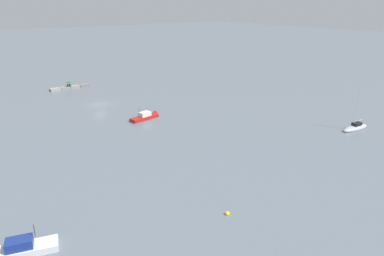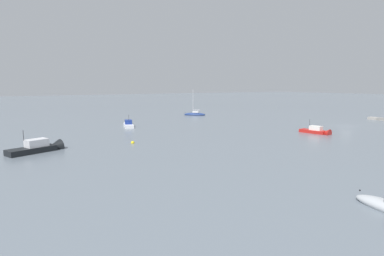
# 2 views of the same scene
# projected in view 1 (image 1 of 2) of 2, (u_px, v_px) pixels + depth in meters

# --- Properties ---
(ground_plane) EXTENTS (500.00, 500.00, 0.00)m
(ground_plane) POSITION_uv_depth(u_px,v_px,m) (99.00, 105.00, 78.56)
(ground_plane) COLOR slate
(seawall_pier) EXTENTS (10.15, 1.72, 0.64)m
(seawall_pier) POSITION_uv_depth(u_px,v_px,m) (70.00, 87.00, 92.81)
(seawall_pier) COLOR slate
(seawall_pier) RESTS_ON ground_plane
(person_seated_blue_left) EXTENTS (0.41, 0.62, 0.73)m
(person_seated_blue_left) POSITION_uv_depth(u_px,v_px,m) (70.00, 85.00, 92.60)
(person_seated_blue_left) COLOR #1E2333
(person_seated_blue_left) RESTS_ON seawall_pier
(person_seated_maroon_right) EXTENTS (0.41, 0.62, 0.73)m
(person_seated_maroon_right) POSITION_uv_depth(u_px,v_px,m) (68.00, 85.00, 92.34)
(person_seated_maroon_right) COLOR #1E2333
(person_seated_maroon_right) RESTS_ON seawall_pier
(umbrella_open_green) EXTENTS (1.40, 1.40, 1.30)m
(umbrella_open_green) POSITION_uv_depth(u_px,v_px,m) (69.00, 82.00, 92.13)
(umbrella_open_green) COLOR black
(umbrella_open_green) RESTS_ON seawall_pier
(sailboat_grey_mid) EXTENTS (6.43, 2.41, 8.73)m
(sailboat_grey_mid) POSITION_uv_depth(u_px,v_px,m) (355.00, 128.00, 63.28)
(sailboat_grey_mid) COLOR #ADB2B7
(sailboat_grey_mid) RESTS_ON ground_plane
(motorboat_white_near) EXTENTS (6.48, 3.61, 3.48)m
(motorboat_white_near) POSITION_uv_depth(u_px,v_px,m) (16.00, 251.00, 31.97)
(motorboat_white_near) COLOR silver
(motorboat_white_near) RESTS_ON ground_plane
(motorboat_red_far) EXTENTS (6.08, 2.65, 3.30)m
(motorboat_red_far) POSITION_uv_depth(u_px,v_px,m) (146.00, 117.00, 69.06)
(motorboat_red_far) COLOR red
(motorboat_red_far) RESTS_ON ground_plane
(mooring_buoy_near) EXTENTS (0.56, 0.56, 0.56)m
(mooring_buoy_near) POSITION_uv_depth(u_px,v_px,m) (227.00, 214.00, 38.07)
(mooring_buoy_near) COLOR yellow
(mooring_buoy_near) RESTS_ON ground_plane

